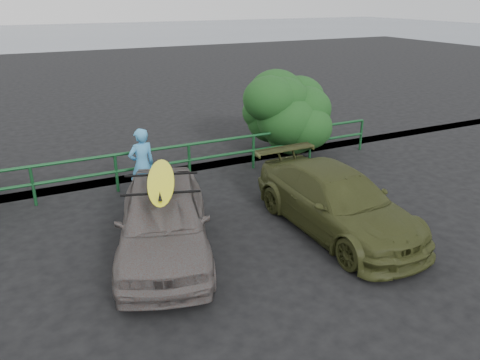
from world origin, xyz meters
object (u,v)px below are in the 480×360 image
object	(u,v)px
olive_vehicle	(337,201)
man	(142,165)
guardrail	(154,167)
surfboard	(161,180)
sedan	(163,219)

from	to	relation	value
olive_vehicle	man	world-z (taller)	man
guardrail	olive_vehicle	size ratio (longest dim) A/B	3.07
man	surfboard	xyz separation A→B (m)	(-0.33, -2.73, 0.63)
olive_vehicle	man	distance (m)	4.75
sedan	surfboard	distance (m)	0.82
guardrail	olive_vehicle	bearing A→B (deg)	-56.54
guardrail	man	distance (m)	1.07
sedan	guardrail	bearing A→B (deg)	94.24
guardrail	sedan	xyz separation A→B (m)	(-0.85, -3.56, 0.21)
guardrail	surfboard	distance (m)	3.81
surfboard	sedan	bearing A→B (deg)	0.00
guardrail	man	bearing A→B (deg)	-121.97
surfboard	olive_vehicle	bearing A→B (deg)	7.41
olive_vehicle	surfboard	distance (m)	3.81
guardrail	surfboard	world-z (taller)	surfboard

